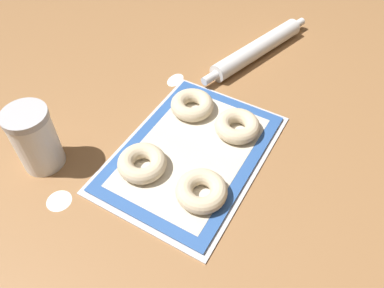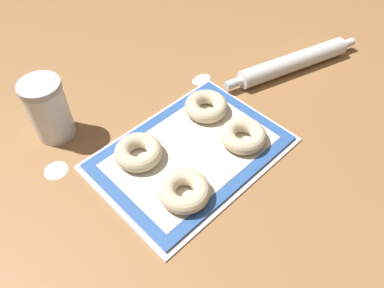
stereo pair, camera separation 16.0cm
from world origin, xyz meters
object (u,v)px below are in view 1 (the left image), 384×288
Objects in this scene: baking_tray at (192,151)px; bagel_back_left at (142,163)px; bagel_front_right at (237,126)px; rolling_pin at (257,49)px; flour_canister at (35,139)px; bagel_front_left at (201,191)px; bagel_back_right at (192,105)px.

baking_tray is 0.13m from bagel_back_left.
rolling_pin is at bearing 15.05° from bagel_front_right.
bagel_front_right is at bearing -49.13° from flour_canister.
bagel_front_left is (-0.11, -0.08, 0.03)m from baking_tray.
rolling_pin reaches higher than baking_tray.
flour_canister reaches higher than bagel_back_left.
rolling_pin is at bearing 11.00° from bagel_front_left.
flour_canister is at bearing 130.87° from bagel_front_right.
bagel_front_left is 1.00× the size of bagel_front_right.
bagel_front_left is at bearing -169.00° from rolling_pin.
bagel_back_right is at bearing -34.72° from flour_canister.
baking_tray is at bearing -33.03° from bagel_back_left.
rolling_pin is at bearing 2.85° from baking_tray.
bagel_front_left is 0.27m from bagel_back_right.
baking_tray is 1.02× the size of rolling_pin.
flour_canister is (-0.20, 0.29, 0.08)m from baking_tray.
baking_tray is 2.87× the size of flour_canister.
bagel_front_right is at bearing -94.36° from bagel_back_right.
bagel_back_left is 0.25× the size of rolling_pin.
bagel_front_left is 0.56m from rolling_pin.
bagel_front_right is 0.26m from bagel_back_left.
baking_tray is 0.44m from rolling_pin.
bagel_back_left is 0.24m from flour_canister.
bagel_back_left is (-0.22, 0.14, 0.00)m from bagel_front_right.
bagel_front_right is at bearing 4.46° from bagel_front_left.
bagel_front_right is 0.48m from flour_canister.
bagel_back_right is 0.33m from rolling_pin.
flour_canister reaches higher than bagel_front_left.
rolling_pin is (0.64, -0.27, -0.05)m from flour_canister.
rolling_pin is at bearing -8.08° from bagel_back_right.
bagel_front_left is 0.21m from bagel_front_right.
bagel_front_right and bagel_back_left have the same top height.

